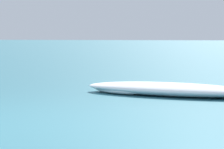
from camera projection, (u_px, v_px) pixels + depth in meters
The scene contains 2 objects.
ground_plane at pixel (130, 66), 15.30m from camera, with size 120.00×120.00×0.00m, color #2D6B7A.
whitewater_mid_right at pixel (169, 89), 8.09m from camera, with size 3.16×1.44×0.23m.
Camera 1 is at (2.12, -5.13, 1.09)m, focal length 73.40 mm.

